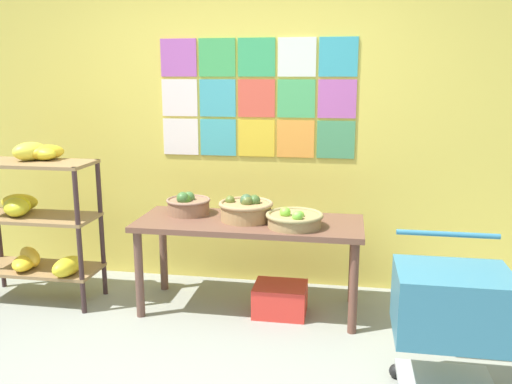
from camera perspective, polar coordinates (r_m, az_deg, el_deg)
back_wall_with_art at (r=4.33m, az=-0.94°, el=7.92°), size 5.00×0.07×2.72m
banana_shelf_unit at (r=4.36m, az=-22.52°, el=-2.04°), size 0.92×0.52×1.21m
display_table at (r=3.87m, az=-0.71°, el=-4.24°), size 1.61×0.63×0.68m
fruit_basket_centre at (r=3.69m, az=4.10°, el=-2.87°), size 0.40×0.40×0.14m
fruit_basket_back_left at (r=4.05m, az=-7.23°, el=-1.33°), size 0.33×0.33×0.18m
fruit_basket_left at (r=3.85m, az=-1.06°, el=-1.80°), size 0.39×0.39×0.19m
produce_crate_under_table at (r=3.96m, az=2.58°, el=-11.30°), size 0.38×0.31×0.22m
shopping_cart at (r=3.01m, az=20.00°, el=-11.65°), size 0.57×0.48×0.86m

